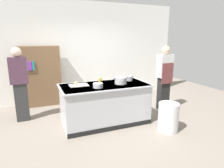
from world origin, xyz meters
TOP-DOWN VIEW (x-y plane):
  - ground_plane at (0.00, 0.00)m, footprint 10.00×10.00m
  - back_wall at (0.00, 2.10)m, footprint 6.40×0.12m
  - counter_island at (0.00, -0.00)m, footprint 1.98×0.98m
  - cutting_board at (-0.56, 0.14)m, footprint 0.40×0.28m
  - onion at (-0.62, 0.15)m, footprint 0.07×0.07m
  - stock_pot at (0.36, -0.05)m, footprint 0.33×0.27m
  - sauce_pan at (0.70, 0.17)m, footprint 0.21×0.15m
  - mixing_bowl at (-0.23, -0.19)m, footprint 0.20×0.20m
  - juice_cup at (-0.02, 0.26)m, footprint 0.07×0.07m
  - trash_bin at (1.08, -0.88)m, footprint 0.42×0.42m
  - person_chef at (1.75, 0.21)m, footprint 0.38×0.25m
  - person_guest at (-1.76, 0.86)m, footprint 0.38×0.24m
  - bookshelf at (-1.28, 1.80)m, footprint 1.10×0.31m

SIDE VIEW (x-z plane):
  - ground_plane at x=0.00m, z-range 0.00..0.00m
  - trash_bin at x=1.08m, z-range 0.00..0.61m
  - counter_island at x=0.00m, z-range 0.02..0.92m
  - bookshelf at x=-1.28m, z-range 0.00..1.70m
  - cutting_board at x=-0.56m, z-range 0.90..0.92m
  - person_guest at x=-1.76m, z-range 0.05..1.77m
  - person_chef at x=1.75m, z-range 0.05..1.77m
  - mixing_bowl at x=-0.23m, z-range 0.90..1.00m
  - juice_cup at x=-0.02m, z-range 0.90..1.00m
  - onion at x=-0.62m, z-range 0.92..0.99m
  - sauce_pan at x=0.70m, z-range 0.90..1.01m
  - stock_pot at x=0.36m, z-range 0.90..1.05m
  - back_wall at x=0.00m, z-range 0.00..3.00m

